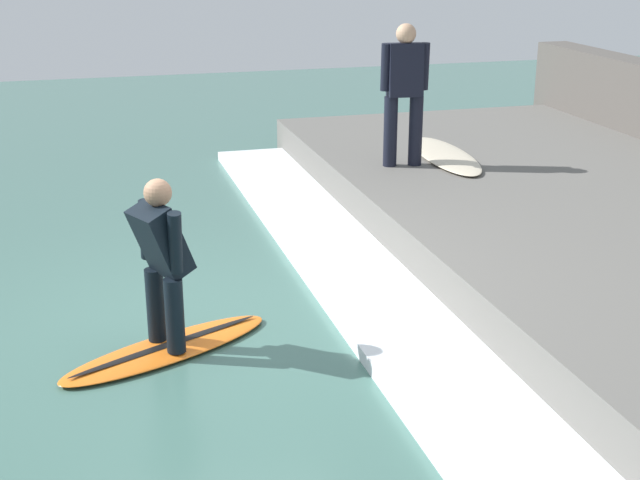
# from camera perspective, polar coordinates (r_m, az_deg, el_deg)

# --- Properties ---
(ground_plane) EXTENTS (28.00, 28.00, 0.00)m
(ground_plane) POSITION_cam_1_polar(r_m,az_deg,el_deg) (7.48, -6.69, -5.68)
(ground_plane) COLOR #426B60
(wave_foam_crest) EXTENTS (0.95, 11.49, 0.11)m
(wave_foam_crest) POSITION_cam_1_polar(r_m,az_deg,el_deg) (7.78, 3.90, -4.12)
(wave_foam_crest) COLOR silver
(wave_foam_crest) RESTS_ON ground_plane
(surfboard_riding) EXTENTS (1.87, 1.23, 0.07)m
(surfboard_riding) POSITION_cam_1_polar(r_m,az_deg,el_deg) (7.13, -9.74, -6.86)
(surfboard_riding) COLOR orange
(surfboard_riding) RESTS_ON ground_plane
(surfer_riding) EXTENTS (0.51, 0.55, 1.35)m
(surfer_riding) POSITION_cam_1_polar(r_m,az_deg,el_deg) (6.83, -10.10, -0.99)
(surfer_riding) COLOR black
(surfer_riding) RESTS_ON surfboard_riding
(surfer_waiting_near) EXTENTS (0.57, 0.32, 1.66)m
(surfer_waiting_near) POSITION_cam_1_polar(r_m,az_deg,el_deg) (10.53, 5.42, 9.71)
(surfer_waiting_near) COLOR black
(surfer_waiting_near) RESTS_ON concrete_ledge
(surfboard_waiting_near) EXTENTS (0.78, 2.08, 0.06)m
(surfboard_waiting_near) POSITION_cam_1_polar(r_m,az_deg,el_deg) (11.14, 8.03, 5.39)
(surfboard_waiting_near) COLOR beige
(surfboard_waiting_near) RESTS_ON concrete_ledge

